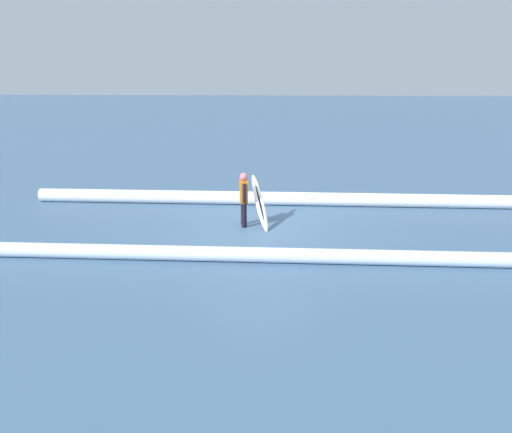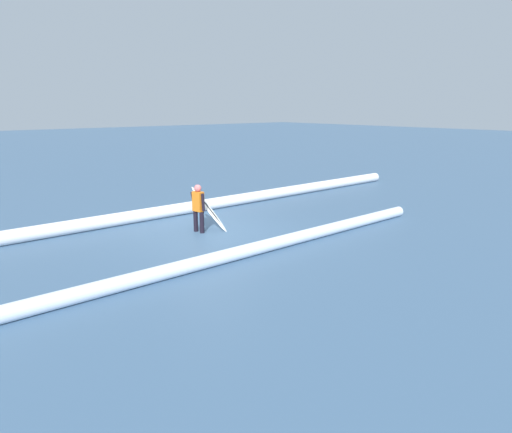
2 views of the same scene
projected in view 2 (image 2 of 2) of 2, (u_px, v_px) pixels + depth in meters
ground_plane at (213, 231)px, 13.63m from camera, size 139.16×139.16×0.00m
surfer at (198, 206)px, 13.34m from camera, size 0.25×0.61×1.48m
surfboard at (209, 209)px, 13.70m from camera, size 0.66×1.33×1.33m
wave_crest_foreground at (226, 202)px, 16.87m from camera, size 19.02×0.67×0.42m
wave_crest_midground at (221, 257)px, 10.74m from camera, size 15.32×0.50×0.34m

